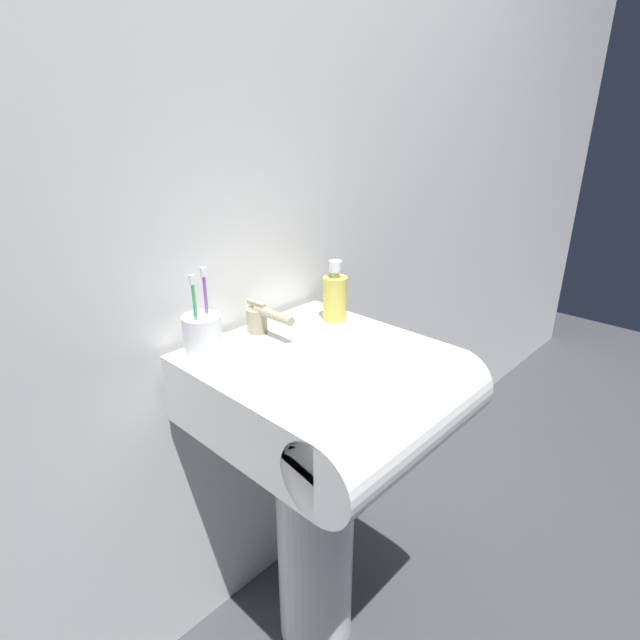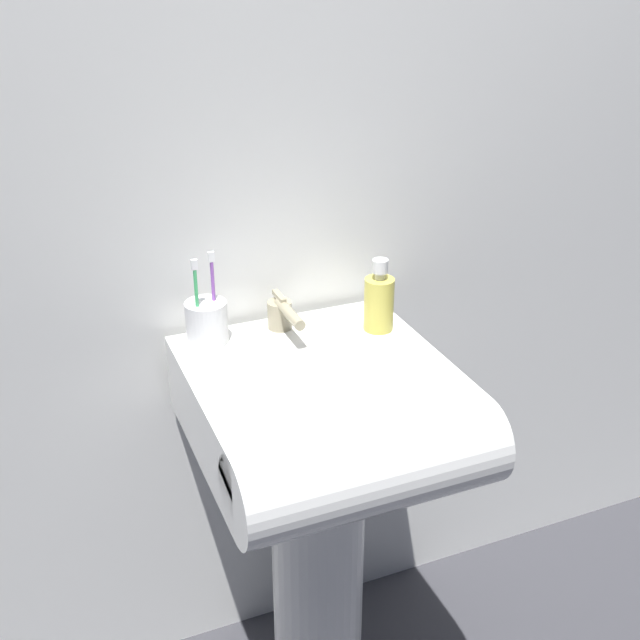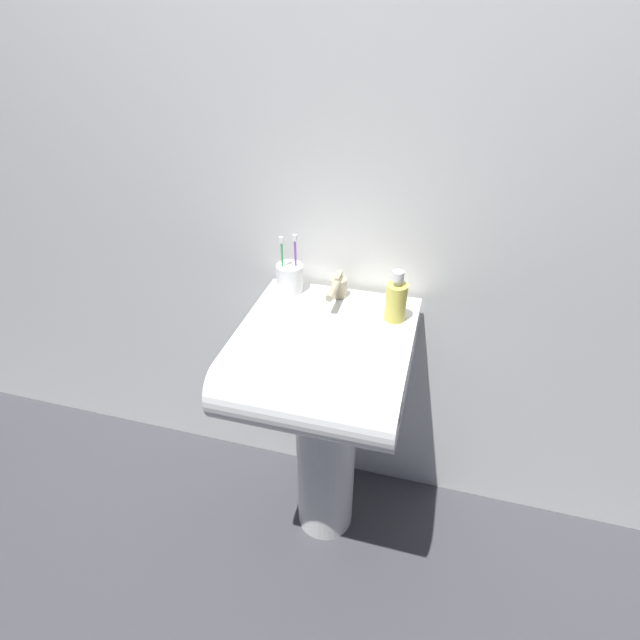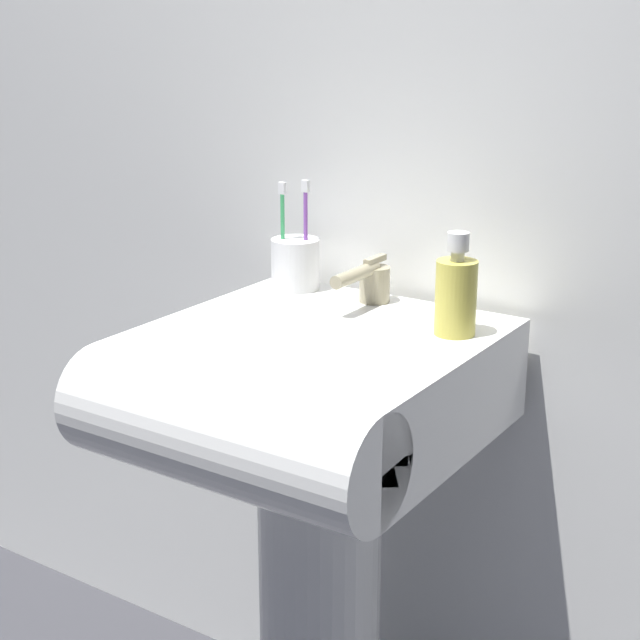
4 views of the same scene
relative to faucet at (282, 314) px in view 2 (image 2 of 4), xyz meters
The scene contains 6 objects.
wall_back 0.32m from the faucet, 84.67° to the left, with size 5.00×0.05×2.40m, color silver.
sink_pedestal 0.57m from the faucet, 86.39° to the right, with size 0.20×0.20×0.70m, color white.
sink_basin 0.25m from the faucet, 87.34° to the right, with size 0.48×0.54×0.16m.
faucet is the anchor object (origin of this frame).
toothbrush_cup 0.16m from the faucet, behind, with size 0.08×0.08×0.19m.
soap_bottle 0.20m from the faucet, 19.79° to the right, with size 0.06×0.06×0.15m.
Camera 2 is at (-0.50, -1.23, 1.61)m, focal length 45.00 mm.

